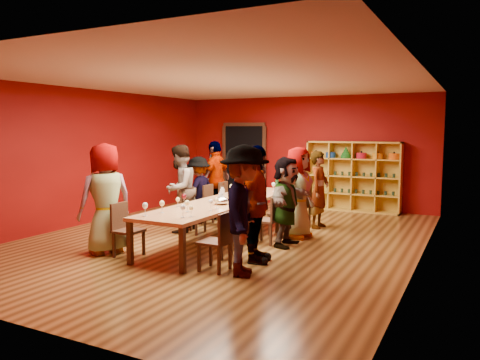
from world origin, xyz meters
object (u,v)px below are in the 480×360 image
Objects in this scene: person_right_0 at (244,211)px; person_right_2 at (286,201)px; person_left_2 at (180,189)px; chair_person_right_3 at (285,211)px; person_left_3 at (198,190)px; chair_person_left_4 at (227,199)px; person_right_1 at (256,204)px; wine_bottle at (277,184)px; person_right_4 at (319,190)px; chair_person_left_2 at (190,209)px; chair_person_right_0 at (219,238)px; chair_person_right_4 at (303,204)px; tasting_table at (225,203)px; person_left_0 at (105,198)px; chair_person_right_2 at (270,217)px; chair_person_left_0 at (125,227)px; person_right_3 at (298,192)px; person_left_4 at (216,180)px; chair_person_left_3 at (212,203)px; chair_person_right_1 at (240,230)px; spittoon_bowl at (221,201)px; shelving_unit at (353,173)px.

person_right_2 is at bearing -17.77° from person_right_0.
chair_person_right_3 is at bearing 100.78° from person_left_2.
person_left_3 is 2.21m from chair_person_right_3.
person_left_2 is 1.64m from chair_person_left_4.
person_right_1 is 1.20m from person_right_2.
wine_bottle is at bearing 119.54° from chair_person_right_3.
person_right_4 reaches higher than chair_person_left_4.
person_right_2 reaches higher than person_left_3.
chair_person_left_2 is 0.50× the size of person_left_2.
chair_person_right_0 is at bearing 40.04° from person_left_2.
person_left_3 is at bearing -159.74° from chair_person_right_4.
person_right_0 is 0.70m from person_right_1.
chair_person_left_2 is 0.54× the size of person_right_4.
tasting_table is 2.09m from chair_person_right_4.
person_left_0 is at bearing 147.19° from person_right_4.
chair_person_left_2 is 1.00× the size of chair_person_right_2.
person_left_3 reaches higher than chair_person_left_4.
chair_person_left_0 is 0.48× the size of person_right_1.
person_right_2 is (2.14, -1.68, 0.32)m from chair_person_left_4.
person_right_3 is at bearing 34.11° from tasting_table.
person_left_2 is 0.97× the size of person_left_4.
chair_person_left_3 and chair_person_left_4 have the same top height.
person_left_2 is 2.28m from wine_bottle.
person_left_3 is at bearing -156.43° from person_left_0.
chair_person_right_1 and chair_person_right_4 have the same top height.
chair_person_left_0 is 3.19× the size of spittoon_bowl.
person_left_2 is 2.69m from person_right_1.
person_left_0 is 2.11× the size of chair_person_right_0.
person_left_2 is 2.71m from chair_person_right_4.
chair_person_right_0 is at bearing -62.92° from chair_person_left_4.
person_left_3 reaches higher than chair_person_right_1.
person_left_2 is at bearing 155.72° from spittoon_bowl.
person_left_3 is (-0.36, 0.90, 0.26)m from chair_person_left_2.
wine_bottle reaches higher than chair_person_left_0.
shelving_unit reaches higher than tasting_table.
chair_person_left_2 is at bearing -160.92° from chair_person_right_3.
chair_person_left_3 and chair_person_right_0 have the same top height.
chair_person_right_4 is (0.00, 3.01, 0.00)m from chair_person_right_1.
person_right_3 is 1.49m from wine_bottle.
person_right_1 is (-0.21, -5.46, -0.06)m from shelving_unit.
person_left_0 is 1.25× the size of person_left_3.
shelving_unit is at bearing 72.08° from tasting_table.
person_left_3 is (0.04, 2.87, -0.19)m from person_left_0.
shelving_unit is 4.26m from person_right_2.
person_left_4 is (-0.30, 3.54, 0.42)m from chair_person_left_0.
wine_bottle is (-0.66, 3.78, 0.38)m from chair_person_right_0.
person_left_2 is 1.01× the size of person_right_3.
chair_person_right_2 and chair_person_right_3 have the same top height.
person_right_2 is at bearing -38.13° from chair_person_left_4.
chair_person_left_3 is 2.34m from person_right_4.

